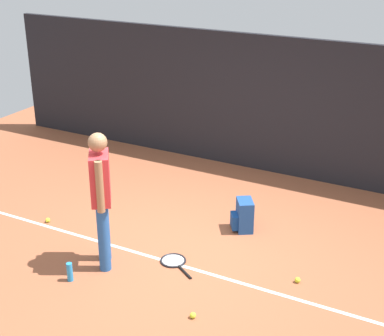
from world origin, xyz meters
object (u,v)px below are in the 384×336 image
object	(u,v)px
water_bottle	(70,272)
backpack	(243,216)
tennis_racket	(174,262)
tennis_ball_by_fence	(193,315)
tennis_ball_mid_court	(48,220)
tennis_ball_near_player	(298,280)
tennis_player	(101,193)

from	to	relation	value
water_bottle	backpack	bearing A→B (deg)	57.64
tennis_racket	tennis_ball_by_fence	world-z (taller)	tennis_ball_by_fence
tennis_ball_mid_court	backpack	bearing A→B (deg)	23.48
backpack	tennis_ball_mid_court	distance (m)	2.73
tennis_ball_near_player	tennis_ball_by_fence	world-z (taller)	same
tennis_player	backpack	world-z (taller)	tennis_player
tennis_ball_by_fence	water_bottle	size ratio (longest dim) A/B	0.28
tennis_player	water_bottle	xyz separation A→B (m)	(-0.15, -0.49, -0.85)
tennis_racket	tennis_ball_near_player	bearing A→B (deg)	-135.93
backpack	water_bottle	distance (m)	2.44
tennis_racket	tennis_ball_near_player	xyz separation A→B (m)	(1.48, 0.30, 0.02)
tennis_player	tennis_ball_by_fence	bearing A→B (deg)	37.82
tennis_ball_near_player	tennis_ball_by_fence	distance (m)	1.38
tennis_ball_near_player	tennis_ball_by_fence	bearing A→B (deg)	-123.99
tennis_ball_by_fence	water_bottle	world-z (taller)	water_bottle
tennis_ball_mid_court	water_bottle	world-z (taller)	water_bottle
backpack	tennis_ball_mid_court	bearing A→B (deg)	-99.18
tennis_player	tennis_ball_near_player	bearing A→B (deg)	72.52
tennis_racket	water_bottle	xyz separation A→B (m)	(-0.88, -0.90, 0.10)
tennis_ball_mid_court	tennis_player	bearing A→B (deg)	-20.06
backpack	tennis_ball_by_fence	bearing A→B (deg)	-24.64
tennis_player	tennis_racket	size ratio (longest dim) A/B	2.78
tennis_player	tennis_ball_near_player	distance (m)	2.50
backpack	water_bottle	size ratio (longest dim) A/B	1.90
tennis_ball_near_player	tennis_ball_mid_court	distance (m)	3.56
tennis_ball_by_fence	tennis_ball_near_player	bearing A→B (deg)	56.01
tennis_player	water_bottle	size ratio (longest dim) A/B	7.33
tennis_racket	tennis_ball_mid_court	distance (m)	2.07
water_bottle	tennis_racket	bearing A→B (deg)	45.63
backpack	tennis_ball_mid_court	size ratio (longest dim) A/B	6.67
tennis_ball_mid_court	water_bottle	size ratio (longest dim) A/B	0.28
backpack	tennis_ball_by_fence	world-z (taller)	backpack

